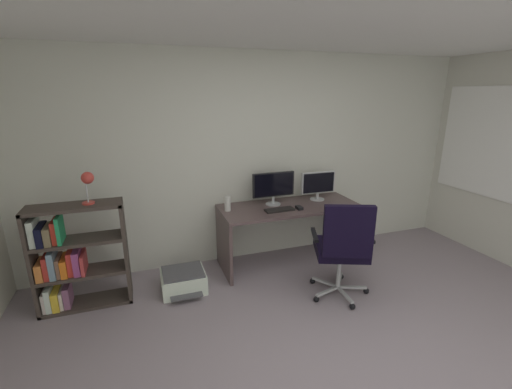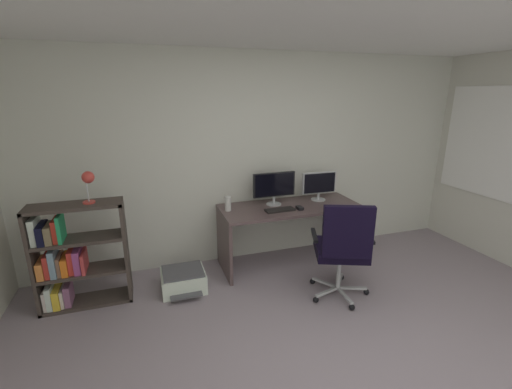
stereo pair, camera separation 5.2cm
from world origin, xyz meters
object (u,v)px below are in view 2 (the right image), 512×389
monitor_secondary (319,184)px  printer (183,280)px  desk (290,220)px  desktop_speaker (228,204)px  bookshelf (71,258)px  office_chair (343,246)px  desk_lamp (88,181)px  computer_mouse (300,208)px  keyboard (280,210)px  monitor_main (274,186)px

monitor_secondary → printer: (-1.75, -0.33, -0.83)m
desk → desktop_speaker: size_ratio=9.79×
bookshelf → office_chair: bearing=-16.2°
desk → desk_lamp: bearing=-175.5°
desk → desktop_speaker: (-0.75, 0.06, 0.27)m
desk → office_chair: office_chair is taller
desk → office_chair: bearing=-79.4°
monitor_secondary → desk_lamp: size_ratio=1.47×
desk → bookshelf: bearing=-176.0°
monitor_secondary → desk_lamp: desk_lamp is taller
monitor_secondary → computer_mouse: size_ratio=4.43×
keyboard → printer: bearing=-177.7°
monitor_secondary → monitor_main: bearing=-180.0°
monitor_main → office_chair: monitor_main is taller
printer → bookshelf: bearing=176.8°
monitor_main → computer_mouse: size_ratio=5.19×
monitor_main → printer: monitor_main is taller
office_chair → desk_lamp: 2.49m
keyboard → monitor_secondary: bearing=18.2°
keyboard → printer: (-1.14, -0.10, -0.64)m
keyboard → computer_mouse: (0.24, -0.03, 0.01)m
computer_mouse → desktop_speaker: desktop_speaker is taller
desk → printer: bearing=-170.3°
desk_lamp → printer: 1.39m
bookshelf → monitor_secondary: bearing=5.5°
desk → desk_lamp: 2.23m
monitor_secondary → desktop_speaker: 1.18m
monitor_secondary → office_chair: 1.10m
desk → desktop_speaker: desktop_speaker is taller
computer_mouse → monitor_secondary: bearing=33.7°
desk → bookshelf: bookshelf is taller
desktop_speaker → printer: 0.96m
office_chair → printer: size_ratio=2.21×
monitor_secondary → keyboard: monitor_secondary is taller
desk → printer: 1.41m
desk → computer_mouse: size_ratio=16.64×
computer_mouse → printer: size_ratio=0.21×
desk → desk_lamp: desk_lamp is taller
monitor_main → desk: bearing=-31.6°
desk_lamp → monitor_main: bearing=7.9°
desk → keyboard: (-0.18, -0.13, 0.19)m
desk → computer_mouse: computer_mouse is taller
desk → monitor_main: 0.46m
office_chair → bookshelf: office_chair is taller
office_chair → bookshelf: (-2.53, 0.74, -0.09)m
desk → monitor_secondary: monitor_secondary is taller
desk → office_chair: (0.17, -0.90, 0.04)m
keyboard → desk: bearing=32.2°
monitor_main → keyboard: (-0.01, -0.23, -0.22)m
monitor_secondary → bookshelf: 2.83m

